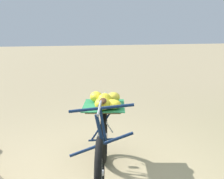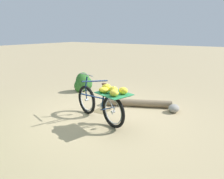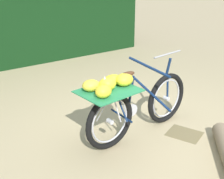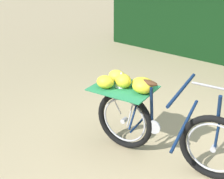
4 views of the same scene
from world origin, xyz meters
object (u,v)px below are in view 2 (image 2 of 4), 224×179
object	(u,v)px
path_stone	(174,108)
bicycle	(103,101)
fallen_log	(138,103)
shrub_cluster	(83,83)

from	to	relation	value
path_stone	bicycle	bearing A→B (deg)	-37.18
path_stone	fallen_log	bearing A→B (deg)	-81.74
shrub_cluster	path_stone	bearing A→B (deg)	86.20
bicycle	fallen_log	distance (m)	1.46
shrub_cluster	fallen_log	bearing A→B (deg)	81.16
bicycle	fallen_log	world-z (taller)	bicycle
bicycle	path_stone	xyz separation A→B (m)	(-1.53, 1.16, -0.42)
bicycle	fallen_log	size ratio (longest dim) A/B	0.96
fallen_log	path_stone	size ratio (longest dim) A/B	5.60
fallen_log	shrub_cluster	bearing A→B (deg)	-98.84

